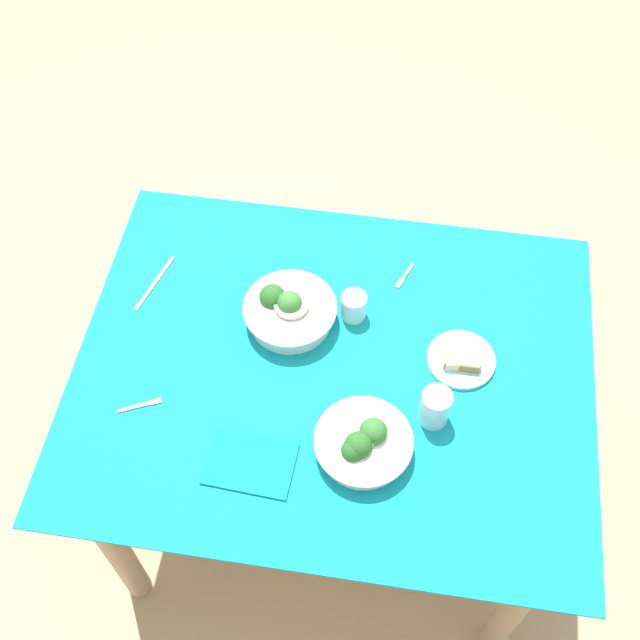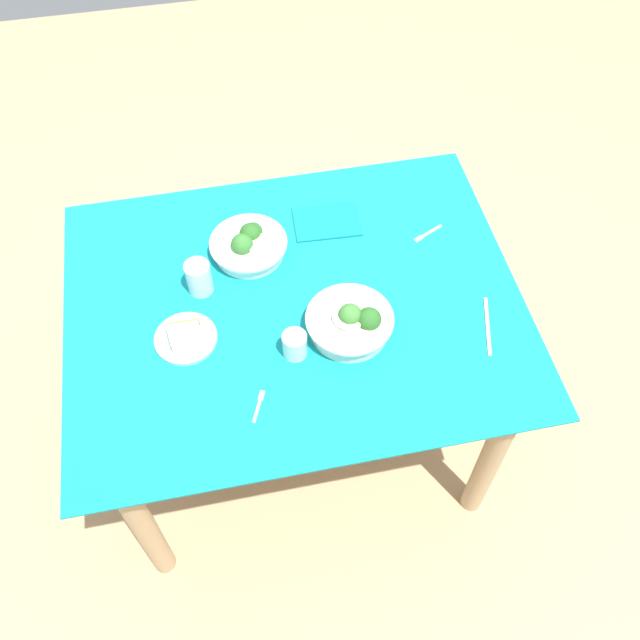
# 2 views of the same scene
# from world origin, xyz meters

# --- Properties ---
(ground_plane) EXTENTS (6.00, 6.00, 0.00)m
(ground_plane) POSITION_xyz_m (0.00, 0.00, 0.00)
(ground_plane) COLOR tan
(dining_table) EXTENTS (1.28, 1.02, 0.78)m
(dining_table) POSITION_xyz_m (0.00, 0.00, 0.66)
(dining_table) COLOR teal
(dining_table) RESTS_ON ground_plane
(broccoli_bowl_far) EXTENTS (0.24, 0.24, 0.11)m
(broccoli_bowl_far) POSITION_xyz_m (-0.13, 0.13, 0.82)
(broccoli_bowl_far) COLOR silver
(broccoli_bowl_far) RESTS_ON dining_table
(broccoli_bowl_near) EXTENTS (0.23, 0.23, 0.09)m
(broccoli_bowl_near) POSITION_xyz_m (0.10, -0.21, 0.81)
(broccoli_bowl_near) COLOR white
(broccoli_bowl_near) RESTS_ON dining_table
(bread_side_plate) EXTENTS (0.17, 0.17, 0.04)m
(bread_side_plate) POSITION_xyz_m (0.31, 0.07, 0.79)
(bread_side_plate) COLOR #99C6D1
(bread_side_plate) RESTS_ON dining_table
(water_glass_center) EXTENTS (0.07, 0.07, 0.10)m
(water_glass_center) POSITION_xyz_m (0.25, -0.10, 0.83)
(water_glass_center) COLOR silver
(water_glass_center) RESTS_ON dining_table
(water_glass_side) EXTENTS (0.07, 0.07, 0.08)m
(water_glass_side) POSITION_xyz_m (0.03, 0.17, 0.82)
(water_glass_side) COLOR silver
(water_glass_side) RESTS_ON dining_table
(fork_by_far_bowl) EXTENTS (0.10, 0.05, 0.00)m
(fork_by_far_bowl) POSITION_xyz_m (-0.44, -0.17, 0.78)
(fork_by_far_bowl) COLOR #B7B7BC
(fork_by_far_bowl) RESTS_ON dining_table
(fork_by_near_bowl) EXTENTS (0.05, 0.09, 0.00)m
(fork_by_near_bowl) POSITION_xyz_m (0.15, 0.31, 0.78)
(fork_by_near_bowl) COLOR #B7B7BC
(fork_by_near_bowl) RESTS_ON dining_table
(table_knife_left) EXTENTS (0.06, 0.19, 0.00)m
(table_knife_left) POSITION_xyz_m (-0.51, 0.19, 0.78)
(table_knife_left) COLOR #B7B7BC
(table_knife_left) RESTS_ON dining_table
(napkin_folded_upper) EXTENTS (0.21, 0.15, 0.01)m
(napkin_folded_upper) POSITION_xyz_m (-0.15, -0.28, 0.78)
(napkin_folded_upper) COLOR #0F777D
(napkin_folded_upper) RESTS_ON dining_table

